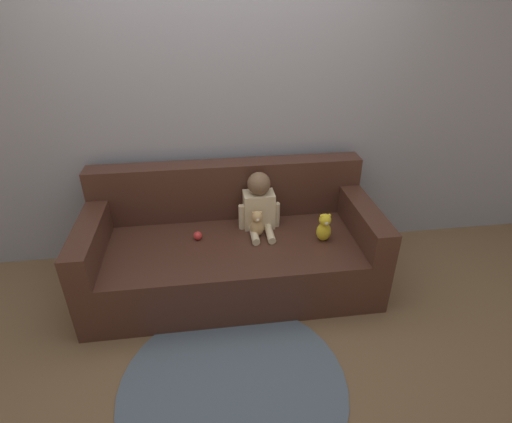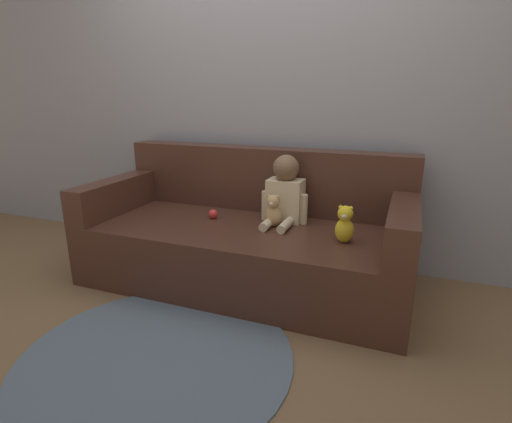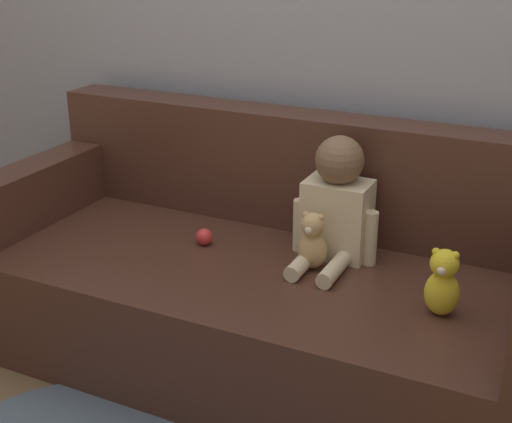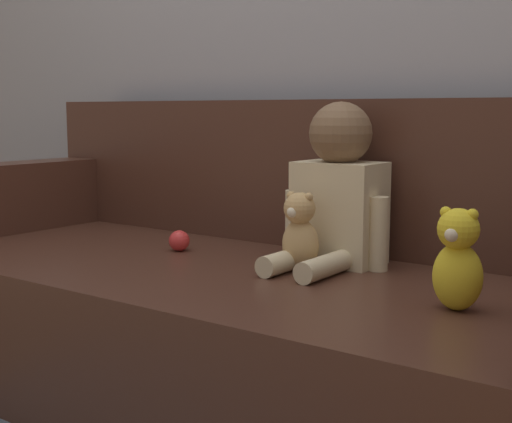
{
  "view_description": "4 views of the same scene",
  "coord_description": "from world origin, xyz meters",
  "px_view_note": "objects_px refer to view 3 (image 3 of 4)",
  "views": [
    {
      "loc": [
        -0.15,
        -2.42,
        2.01
      ],
      "look_at": [
        0.17,
        -0.05,
        0.65
      ],
      "focal_mm": 28.0,
      "sensor_mm": 36.0,
      "label": 1
    },
    {
      "loc": [
        0.95,
        -2.26,
        1.23
      ],
      "look_at": [
        0.12,
        -0.11,
        0.53
      ],
      "focal_mm": 28.0,
      "sensor_mm": 36.0,
      "label": 2
    },
    {
      "loc": [
        0.98,
        -2.05,
        1.51
      ],
      "look_at": [
        0.0,
        -0.04,
        0.61
      ],
      "focal_mm": 50.0,
      "sensor_mm": 36.0,
      "label": 3
    },
    {
      "loc": [
        1.17,
        -1.52,
        0.82
      ],
      "look_at": [
        0.09,
        -0.03,
        0.56
      ],
      "focal_mm": 50.0,
      "sensor_mm": 36.0,
      "label": 4
    }
  ],
  "objects_px": {
    "teddy_bear_brown": "(313,241)",
    "toy_ball": "(204,237)",
    "plush_toy_side": "(443,283)",
    "couch": "(267,281)",
    "person_baby": "(336,206)"
  },
  "relations": [
    {
      "from": "plush_toy_side",
      "to": "teddy_bear_brown",
      "type": "bearing_deg",
      "value": 165.28
    },
    {
      "from": "person_baby",
      "to": "teddy_bear_brown",
      "type": "height_order",
      "value": "person_baby"
    },
    {
      "from": "couch",
      "to": "plush_toy_side",
      "type": "relative_size",
      "value": 9.56
    },
    {
      "from": "couch",
      "to": "teddy_bear_brown",
      "type": "bearing_deg",
      "value": -10.49
    },
    {
      "from": "person_baby",
      "to": "teddy_bear_brown",
      "type": "distance_m",
      "value": 0.16
    },
    {
      "from": "plush_toy_side",
      "to": "toy_ball",
      "type": "bearing_deg",
      "value": 171.59
    },
    {
      "from": "plush_toy_side",
      "to": "toy_ball",
      "type": "xyz_separation_m",
      "value": [
        -0.9,
        0.13,
        -0.08
      ]
    },
    {
      "from": "teddy_bear_brown",
      "to": "couch",
      "type": "bearing_deg",
      "value": 169.51
    },
    {
      "from": "teddy_bear_brown",
      "to": "toy_ball",
      "type": "distance_m",
      "value": 0.44
    },
    {
      "from": "person_baby",
      "to": "teddy_bear_brown",
      "type": "bearing_deg",
      "value": -104.54
    },
    {
      "from": "teddy_bear_brown",
      "to": "toy_ball",
      "type": "relative_size",
      "value": 3.34
    },
    {
      "from": "teddy_bear_brown",
      "to": "person_baby",
      "type": "bearing_deg",
      "value": 75.46
    },
    {
      "from": "couch",
      "to": "person_baby",
      "type": "distance_m",
      "value": 0.39
    },
    {
      "from": "teddy_bear_brown",
      "to": "plush_toy_side",
      "type": "xyz_separation_m",
      "value": [
        0.47,
        -0.12,
        0.01
      ]
    },
    {
      "from": "person_baby",
      "to": "teddy_bear_brown",
      "type": "xyz_separation_m",
      "value": [
        -0.03,
        -0.13,
        -0.09
      ]
    }
  ]
}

